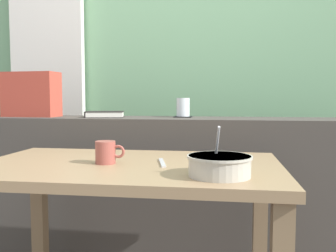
{
  "coord_description": "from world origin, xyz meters",
  "views": [
    {
      "loc": [
        0.33,
        -1.47,
        0.95
      ],
      "look_at": [
        0.05,
        0.4,
        0.81
      ],
      "focal_mm": 39.33,
      "sensor_mm": 36.0,
      "label": 1
    }
  ],
  "objects_px": {
    "coaster_square": "(183,117)",
    "throw_pillow": "(31,94)",
    "soup_bowl": "(220,166)",
    "fork_utensil": "(162,163)",
    "ceramic_mug": "(106,152)",
    "juice_glass": "(183,108)",
    "closed_book": "(105,114)",
    "breakfast_table": "(128,191)"
  },
  "relations": [
    {
      "from": "soup_bowl",
      "to": "ceramic_mug",
      "type": "bearing_deg",
      "value": 158.91
    },
    {
      "from": "coaster_square",
      "to": "soup_bowl",
      "type": "relative_size",
      "value": 0.48
    },
    {
      "from": "breakfast_table",
      "to": "soup_bowl",
      "type": "height_order",
      "value": "soup_bowl"
    },
    {
      "from": "fork_utensil",
      "to": "closed_book",
      "type": "bearing_deg",
      "value": 110.16
    },
    {
      "from": "soup_bowl",
      "to": "closed_book",
      "type": "bearing_deg",
      "value": 127.47
    },
    {
      "from": "throw_pillow",
      "to": "fork_utensil",
      "type": "height_order",
      "value": "throw_pillow"
    },
    {
      "from": "soup_bowl",
      "to": "ceramic_mug",
      "type": "height_order",
      "value": "soup_bowl"
    },
    {
      "from": "breakfast_table",
      "to": "throw_pillow",
      "type": "height_order",
      "value": "throw_pillow"
    },
    {
      "from": "juice_glass",
      "to": "closed_book",
      "type": "xyz_separation_m",
      "value": [
        -0.44,
        -0.07,
        -0.04
      ]
    },
    {
      "from": "closed_book",
      "to": "throw_pillow",
      "type": "bearing_deg",
      "value": 179.33
    },
    {
      "from": "coaster_square",
      "to": "fork_utensil",
      "type": "distance_m",
      "value": 0.75
    },
    {
      "from": "juice_glass",
      "to": "throw_pillow",
      "type": "distance_m",
      "value": 0.89
    },
    {
      "from": "closed_book",
      "to": "ceramic_mug",
      "type": "height_order",
      "value": "closed_book"
    },
    {
      "from": "closed_book",
      "to": "juice_glass",
      "type": "bearing_deg",
      "value": 9.35
    },
    {
      "from": "soup_bowl",
      "to": "breakfast_table",
      "type": "bearing_deg",
      "value": 151.97
    },
    {
      "from": "juice_glass",
      "to": "coaster_square",
      "type": "bearing_deg",
      "value": 0.0
    },
    {
      "from": "throw_pillow",
      "to": "soup_bowl",
      "type": "distance_m",
      "value": 1.42
    },
    {
      "from": "coaster_square",
      "to": "throw_pillow",
      "type": "distance_m",
      "value": 0.9
    },
    {
      "from": "ceramic_mug",
      "to": "closed_book",
      "type": "bearing_deg",
      "value": 108.5
    },
    {
      "from": "closed_book",
      "to": "throw_pillow",
      "type": "distance_m",
      "value": 0.46
    },
    {
      "from": "breakfast_table",
      "to": "closed_book",
      "type": "bearing_deg",
      "value": 114.88
    },
    {
      "from": "coaster_square",
      "to": "ceramic_mug",
      "type": "distance_m",
      "value": 0.8
    },
    {
      "from": "breakfast_table",
      "to": "closed_book",
      "type": "xyz_separation_m",
      "value": [
        -0.31,
        0.67,
        0.26
      ]
    },
    {
      "from": "throw_pillow",
      "to": "fork_utensil",
      "type": "relative_size",
      "value": 1.88
    },
    {
      "from": "soup_bowl",
      "to": "ceramic_mug",
      "type": "xyz_separation_m",
      "value": [
        -0.43,
        0.16,
        0.01
      ]
    },
    {
      "from": "throw_pillow",
      "to": "ceramic_mug",
      "type": "bearing_deg",
      "value": -45.85
    },
    {
      "from": "closed_book",
      "to": "ceramic_mug",
      "type": "xyz_separation_m",
      "value": [
        0.23,
        -0.69,
        -0.11
      ]
    },
    {
      "from": "breakfast_table",
      "to": "juice_glass",
      "type": "height_order",
      "value": "juice_glass"
    },
    {
      "from": "fork_utensil",
      "to": "juice_glass",
      "type": "bearing_deg",
      "value": 76.34
    },
    {
      "from": "soup_bowl",
      "to": "juice_glass",
      "type": "bearing_deg",
      "value": 103.04
    },
    {
      "from": "throw_pillow",
      "to": "soup_bowl",
      "type": "xyz_separation_m",
      "value": [
        1.1,
        -0.86,
        -0.23
      ]
    },
    {
      "from": "juice_glass",
      "to": "fork_utensil",
      "type": "relative_size",
      "value": 0.62
    },
    {
      "from": "fork_utensil",
      "to": "ceramic_mug",
      "type": "height_order",
      "value": "ceramic_mug"
    },
    {
      "from": "breakfast_table",
      "to": "fork_utensil",
      "type": "height_order",
      "value": "fork_utensil"
    },
    {
      "from": "soup_bowl",
      "to": "ceramic_mug",
      "type": "distance_m",
      "value": 0.46
    },
    {
      "from": "soup_bowl",
      "to": "fork_utensil",
      "type": "relative_size",
      "value": 1.22
    },
    {
      "from": "coaster_square",
      "to": "throw_pillow",
      "type": "relative_size",
      "value": 0.31
    },
    {
      "from": "breakfast_table",
      "to": "soup_bowl",
      "type": "distance_m",
      "value": 0.42
    },
    {
      "from": "breakfast_table",
      "to": "coaster_square",
      "type": "distance_m",
      "value": 0.8
    },
    {
      "from": "juice_glass",
      "to": "fork_utensil",
      "type": "xyz_separation_m",
      "value": [
        -0.0,
        -0.73,
        -0.19
      ]
    },
    {
      "from": "closed_book",
      "to": "soup_bowl",
      "type": "relative_size",
      "value": 1.15
    },
    {
      "from": "closed_book",
      "to": "ceramic_mug",
      "type": "bearing_deg",
      "value": -71.5
    }
  ]
}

